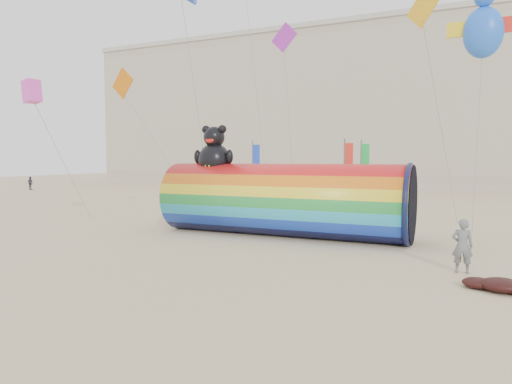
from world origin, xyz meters
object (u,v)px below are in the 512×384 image
at_px(windsock_assembly, 282,198).
at_px(fabric_bundle, 509,287).
at_px(hotel_building, 306,113).
at_px(kite_handler, 462,246).

distance_m(windsock_assembly, fabric_bundle, 11.54).
relative_size(hotel_building, fabric_bundle, 23.06).
distance_m(hotel_building, kite_handler, 50.94).
bearing_deg(fabric_bundle, hotel_building, 114.74).
bearing_deg(windsock_assembly, kite_handler, -28.51).
bearing_deg(hotel_building, fabric_bundle, -65.26).
height_order(kite_handler, fabric_bundle, kite_handler).
bearing_deg(fabric_bundle, windsock_assembly, 146.03).
height_order(hotel_building, kite_handler, hotel_building).
bearing_deg(windsock_assembly, fabric_bundle, -33.97).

